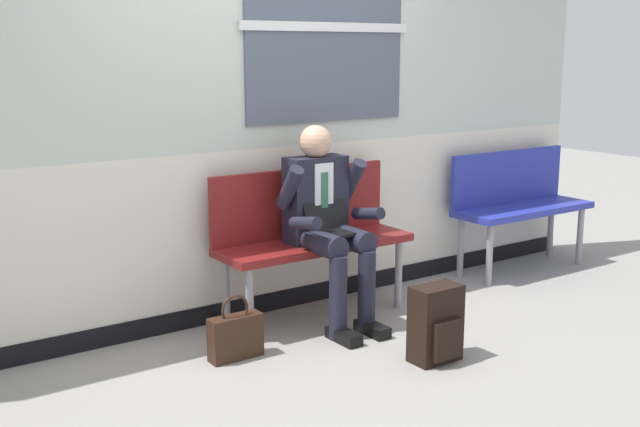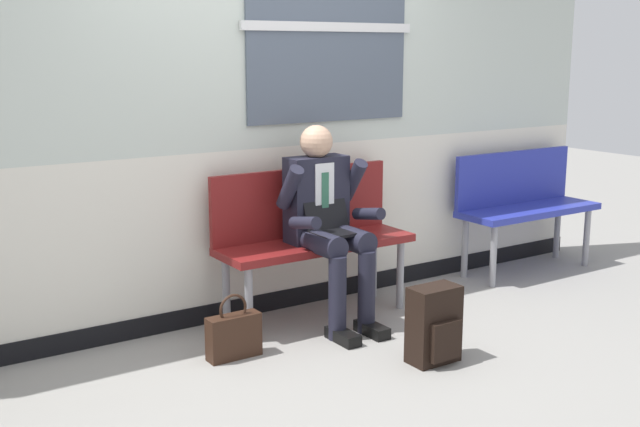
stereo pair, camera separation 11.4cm
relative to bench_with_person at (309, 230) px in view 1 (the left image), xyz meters
The scene contains 7 objects.
ground_plane 0.73m from the bench_with_person, 117.98° to the right, with size 18.00×18.00×0.00m, color gray.
station_wall 0.80m from the bench_with_person, 126.27° to the left, with size 5.91×0.17×2.62m.
bench_with_person is the anchor object (origin of this frame).
bench_empty 2.00m from the bench_with_person, ahead, with size 1.22×0.42×0.95m.
person_seated 0.23m from the bench_with_person, 90.00° to the right, with size 0.57×0.70×1.27m.
backpack 1.14m from the bench_with_person, 82.39° to the right, with size 0.29×0.21×0.44m.
handbag 0.98m from the bench_with_person, 152.82° to the right, with size 0.31×0.11×0.38m.
Camera 1 is at (-2.59, -3.75, 1.74)m, focal length 44.08 mm.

